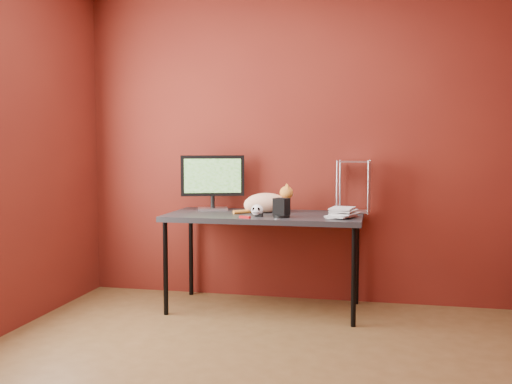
% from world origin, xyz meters
% --- Properties ---
extents(room, '(3.52, 3.52, 2.61)m').
position_xyz_m(room, '(0.00, 0.00, 1.45)').
color(room, '#52391C').
rests_on(room, ground).
extents(desk, '(1.50, 0.70, 0.75)m').
position_xyz_m(desk, '(-0.15, 1.37, 0.70)').
color(desk, black).
rests_on(desk, ground).
extents(monitor, '(0.50, 0.23, 0.45)m').
position_xyz_m(monitor, '(-0.62, 1.56, 1.00)').
color(monitor, silver).
rests_on(monitor, desk).
extents(cat, '(0.44, 0.31, 0.23)m').
position_xyz_m(cat, '(-0.16, 1.47, 0.83)').
color(cat, orange).
rests_on(cat, desk).
extents(skull_mug, '(0.09, 0.09, 0.09)m').
position_xyz_m(skull_mug, '(-0.17, 1.21, 0.80)').
color(skull_mug, white).
rests_on(skull_mug, desk).
extents(speaker, '(0.13, 0.12, 0.14)m').
position_xyz_m(speaker, '(0.01, 1.19, 0.82)').
color(speaker, black).
rests_on(speaker, desk).
extents(book_stack, '(0.24, 0.27, 0.87)m').
position_xyz_m(book_stack, '(0.38, 1.30, 1.18)').
color(book_stack, beige).
rests_on(book_stack, desk).
extents(wire_rack, '(0.25, 0.21, 0.41)m').
position_xyz_m(wire_rack, '(0.52, 1.60, 0.96)').
color(wire_rack, silver).
rests_on(wire_rack, desk).
extents(pocket_knife, '(0.09, 0.05, 0.02)m').
position_xyz_m(pocket_knife, '(-0.24, 1.08, 0.76)').
color(pocket_knife, '#B50D11').
rests_on(pocket_knife, desk).
extents(black_gadget, '(0.06, 0.04, 0.03)m').
position_xyz_m(black_gadget, '(-0.16, 1.19, 0.76)').
color(black_gadget, black).
rests_on(black_gadget, desk).
extents(washer, '(0.04, 0.04, 0.00)m').
position_xyz_m(washer, '(0.00, 1.08, 0.75)').
color(washer, silver).
rests_on(washer, desk).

